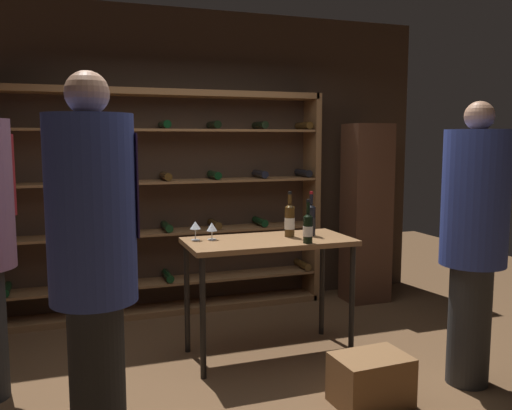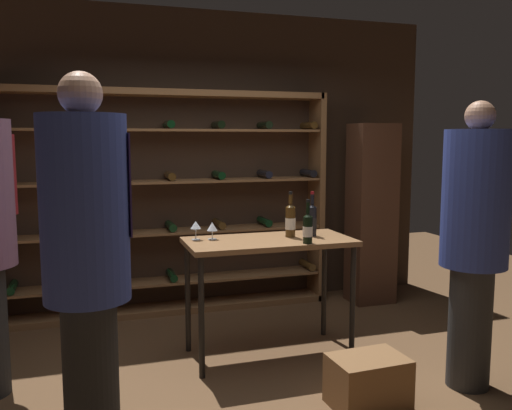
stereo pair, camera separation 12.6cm
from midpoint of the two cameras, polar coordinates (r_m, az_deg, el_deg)
ground_plane at (r=4.14m, az=0.57°, el=-17.55°), size 9.79×9.79×0.00m
back_wall at (r=5.60m, az=-5.53°, el=4.68°), size 5.03×0.10×2.99m
wine_rack at (r=5.37m, az=-8.46°, el=0.23°), size 3.19×0.32×2.18m
tasting_table at (r=4.27m, az=2.23°, el=-4.96°), size 1.30×0.63×0.94m
person_guest_plum_blouse at (r=3.99m, az=22.82°, el=-2.62°), size 0.45×0.44×1.97m
person_bystander_dark_jacket at (r=2.92m, az=-16.22°, el=-4.74°), size 0.45×0.44×2.05m
wine_crate at (r=3.76m, az=12.68°, el=-17.66°), size 0.49×0.36×0.33m
display_cabinet at (r=5.82m, az=12.65°, el=-0.92°), size 0.44×0.36×1.87m
wine_bottle_amber_reserve at (r=4.09m, az=6.34°, el=-2.42°), size 0.07×0.07×0.33m
wine_bottle_gold_foil at (r=4.41m, az=6.73°, el=-1.55°), size 0.08×0.08×0.36m
wine_bottle_red_label at (r=4.34m, az=4.48°, el=-1.61°), size 0.08×0.08×0.37m
wine_glass_stemmed_right at (r=4.22m, az=-5.51°, el=-2.20°), size 0.08×0.08×0.15m
wine_glass_stemmed_center at (r=4.23m, az=-3.77°, el=-2.35°), size 0.08×0.08×0.14m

